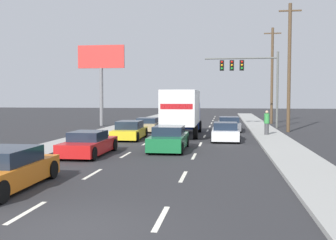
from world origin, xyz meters
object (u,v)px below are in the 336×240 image
(car_gray, at_px, (229,124))
(car_yellow, at_px, (130,131))
(car_orange, at_px, (5,170))
(car_tan, at_px, (148,125))
(box_truck, at_px, (182,110))
(car_red, at_px, (89,144))
(roadside_billboard, at_px, (101,67))
(utility_pole_far, at_px, (272,75))
(car_green, at_px, (169,139))
(car_white, at_px, (225,132))
(pedestrian_near_corner, at_px, (267,123))
(utility_pole_mid, at_px, (289,66))
(traffic_signal_mast, at_px, (244,71))

(car_gray, bearing_deg, car_yellow, -131.46)
(car_orange, height_order, car_gray, car_orange)
(car_tan, bearing_deg, box_truck, -47.41)
(car_red, bearing_deg, roadside_billboard, 105.87)
(utility_pole_far, bearing_deg, car_gray, -114.81)
(car_green, bearing_deg, utility_pole_far, 70.85)
(car_white, distance_m, pedestrian_near_corner, 4.37)
(car_tan, distance_m, roadside_billboard, 9.81)
(car_green, distance_m, utility_pole_mid, 15.73)
(car_tan, xyz_separation_m, utility_pole_far, (11.36, 11.47, 4.75))
(pedestrian_near_corner, bearing_deg, car_gray, 120.65)
(box_truck, bearing_deg, car_gray, 55.29)
(car_orange, relative_size, car_gray, 1.03)
(car_yellow, xyz_separation_m, utility_pole_mid, (11.61, 7.34, 4.80))
(box_truck, bearing_deg, pedestrian_near_corner, 4.64)
(utility_pole_mid, distance_m, utility_pole_far, 10.36)
(car_red, height_order, traffic_signal_mast, traffic_signal_mast)
(pedestrian_near_corner, bearing_deg, car_yellow, -161.45)
(car_red, distance_m, car_orange, 7.33)
(car_white, relative_size, utility_pole_mid, 0.40)
(car_red, relative_size, car_white, 1.05)
(car_tan, bearing_deg, car_green, -73.51)
(car_white, bearing_deg, car_orange, -114.60)
(car_gray, relative_size, utility_pole_far, 0.42)
(box_truck, height_order, car_green, box_truck)
(pedestrian_near_corner, bearing_deg, utility_pole_far, 82.33)
(car_orange, xyz_separation_m, car_white, (6.85, 14.96, -0.04))
(car_tan, distance_m, traffic_signal_mast, 10.86)
(car_orange, height_order, utility_pole_mid, utility_pole_mid)
(car_yellow, height_order, pedestrian_near_corner, pedestrian_near_corner)
(car_red, distance_m, roadside_billboard, 21.08)
(car_orange, bearing_deg, utility_pole_far, 70.14)
(car_tan, bearing_deg, car_gray, 12.25)
(car_white, bearing_deg, car_green, -119.92)
(car_orange, distance_m, car_white, 16.45)
(pedestrian_near_corner, bearing_deg, car_green, -125.53)
(car_white, bearing_deg, car_yellow, -179.89)
(car_orange, relative_size, car_white, 1.06)
(car_red, bearing_deg, traffic_signal_mast, 66.32)
(car_tan, bearing_deg, roadside_billboard, 135.41)
(car_tan, height_order, car_orange, car_orange)
(utility_pole_far, bearing_deg, traffic_signal_mast, -117.82)
(traffic_signal_mast, bearing_deg, car_tan, -146.60)
(roadside_billboard, bearing_deg, car_gray, -18.96)
(pedestrian_near_corner, bearing_deg, car_orange, -118.49)
(box_truck, distance_m, utility_pole_mid, 10.11)
(car_gray, bearing_deg, car_white, -92.34)
(car_yellow, relative_size, box_truck, 0.54)
(box_truck, bearing_deg, car_white, -40.18)
(car_red, xyz_separation_m, roadside_billboard, (-5.58, 19.63, 5.31))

